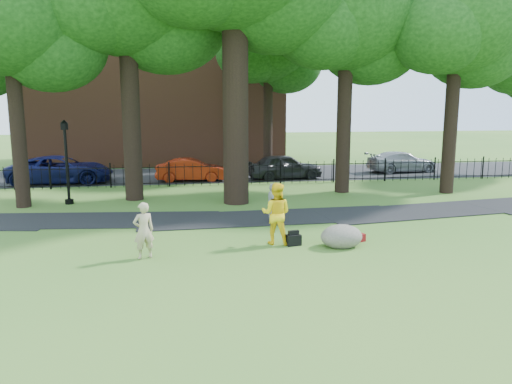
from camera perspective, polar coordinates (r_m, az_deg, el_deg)
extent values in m
plane|color=#396C26|center=(15.27, 0.70, -6.37)|extent=(120.00, 120.00, 0.00)
cube|color=black|center=(19.15, 1.75, -2.97)|extent=(36.07, 3.85, 0.03)
cube|color=black|center=(30.84, -4.15, 2.00)|extent=(80.00, 7.00, 0.02)
cube|color=black|center=(26.76, -3.49, 2.98)|extent=(44.00, 0.04, 0.04)
cube|color=black|center=(26.87, -3.47, 1.20)|extent=(44.00, 0.04, 0.04)
cube|color=brown|center=(38.51, -11.33, 12.39)|extent=(18.00, 8.00, 12.00)
cylinder|color=black|center=(21.60, -2.37, 12.54)|extent=(1.10, 1.10, 10.50)
cylinder|color=black|center=(22.92, -25.70, 7.92)|extent=(0.60, 0.60, 7.70)
ellipsoid|color=#11350E|center=(23.20, -26.50, 17.99)|extent=(6.00, 6.00, 5.10)
ellipsoid|color=#11350E|center=(23.43, -22.45, 15.47)|extent=(4.80, 4.80, 4.08)
cylinder|color=black|center=(23.04, -14.16, 10.35)|extent=(0.80, 0.80, 9.10)
ellipsoid|color=#11350E|center=(24.14, -10.29, 18.84)|extent=(5.76, 5.76, 4.90)
cylinder|color=black|center=(24.74, 10.07, 9.65)|extent=(0.70, 0.70, 8.40)
ellipsoid|color=#11350E|center=(25.11, 10.40, 19.83)|extent=(6.60, 6.60, 5.61)
ellipsoid|color=#11350E|center=(26.20, 12.91, 16.67)|extent=(5.28, 5.28, 4.49)
ellipsoid|color=#11350E|center=(23.98, 7.73, 18.62)|extent=(4.95, 4.95, 4.21)
cylinder|color=black|center=(25.88, 21.45, 8.74)|extent=(0.64, 0.64, 8.05)
ellipsoid|color=#11350E|center=(26.18, 22.08, 18.07)|extent=(6.20, 6.20, 5.27)
ellipsoid|color=#11350E|center=(27.41, 23.67, 15.15)|extent=(4.96, 4.96, 4.22)
ellipsoid|color=#11350E|center=(24.95, 20.16, 17.02)|extent=(4.65, 4.65, 3.95)
imported|color=tan|center=(14.39, -12.72, -4.31)|extent=(0.69, 0.56, 1.62)
imported|color=yellow|center=(15.46, 2.31, -2.48)|extent=(1.14, 1.02, 1.93)
imported|color=#AEAEB3|center=(18.11, 1.87, -1.34)|extent=(0.43, 0.89, 1.48)
ellipsoid|color=slate|center=(15.49, 9.75, -4.84)|extent=(1.29, 0.98, 0.75)
cylinder|color=black|center=(23.01, -20.79, 2.66)|extent=(0.12, 0.12, 3.22)
cylinder|color=black|center=(23.24, -20.56, -1.03)|extent=(0.36, 0.36, 0.20)
cube|color=black|center=(22.87, -21.07, 7.03)|extent=(0.28, 0.28, 0.30)
cone|color=black|center=(22.87, -21.10, 7.54)|extent=(0.32, 0.32, 0.16)
cube|color=black|center=(15.51, 4.30, -5.49)|extent=(0.49, 0.35, 0.34)
cube|color=maroon|center=(16.23, 11.72, -5.14)|extent=(0.42, 0.34, 0.25)
imported|color=maroon|center=(28.23, -7.43, 2.52)|extent=(3.97, 1.51, 1.29)
imported|color=#0B0F3B|center=(29.19, -21.42, 2.38)|extent=(5.55, 2.72, 1.52)
imported|color=black|center=(28.87, 3.31, 2.92)|extent=(4.42, 2.12, 1.46)
imported|color=gray|center=(33.07, 16.31, 3.32)|extent=(4.70, 2.35, 1.31)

